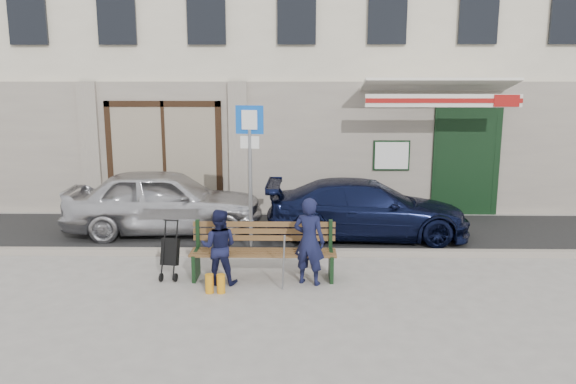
{
  "coord_description": "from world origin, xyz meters",
  "views": [
    {
      "loc": [
        0.02,
        -8.6,
        3.26
      ],
      "look_at": [
        -0.15,
        1.6,
        1.2
      ],
      "focal_mm": 35.0,
      "sensor_mm": 36.0,
      "label": 1
    }
  ],
  "objects_px": {
    "car_navy": "(367,209)",
    "stroller": "(170,253)",
    "car_silver": "(165,201)",
    "parking_sign": "(250,155)",
    "bench": "(261,252)",
    "man": "(309,241)",
    "woman": "(219,247)"
  },
  "relations": [
    {
      "from": "car_navy",
      "to": "bench",
      "type": "relative_size",
      "value": 1.74
    },
    {
      "from": "car_navy",
      "to": "stroller",
      "type": "distance_m",
      "value": 4.36
    },
    {
      "from": "parking_sign",
      "to": "woman",
      "type": "distance_m",
      "value": 2.1
    },
    {
      "from": "bench",
      "to": "car_navy",
      "type": "bearing_deg",
      "value": 50.73
    },
    {
      "from": "woman",
      "to": "stroller",
      "type": "bearing_deg",
      "value": -10.6
    },
    {
      "from": "man",
      "to": "woman",
      "type": "relative_size",
      "value": 1.16
    },
    {
      "from": "car_silver",
      "to": "bench",
      "type": "bearing_deg",
      "value": -144.67
    },
    {
      "from": "woman",
      "to": "bench",
      "type": "bearing_deg",
      "value": -155.01
    },
    {
      "from": "bench",
      "to": "man",
      "type": "bearing_deg",
      "value": -16.36
    },
    {
      "from": "parking_sign",
      "to": "woman",
      "type": "height_order",
      "value": "parking_sign"
    },
    {
      "from": "car_silver",
      "to": "stroller",
      "type": "bearing_deg",
      "value": -168.89
    },
    {
      "from": "bench",
      "to": "parking_sign",
      "type": "bearing_deg",
      "value": 101.08
    },
    {
      "from": "car_silver",
      "to": "man",
      "type": "height_order",
      "value": "man"
    },
    {
      "from": "parking_sign",
      "to": "man",
      "type": "relative_size",
      "value": 1.96
    },
    {
      "from": "car_silver",
      "to": "woman",
      "type": "relative_size",
      "value": 3.37
    },
    {
      "from": "bench",
      "to": "man",
      "type": "distance_m",
      "value": 0.87
    },
    {
      "from": "man",
      "to": "woman",
      "type": "xyz_separation_m",
      "value": [
        -1.45,
        -0.0,
        -0.1
      ]
    },
    {
      "from": "parking_sign",
      "to": "bench",
      "type": "distance_m",
      "value": 2.01
    },
    {
      "from": "car_navy",
      "to": "parking_sign",
      "type": "bearing_deg",
      "value": 117.01
    },
    {
      "from": "parking_sign",
      "to": "stroller",
      "type": "relative_size",
      "value": 2.89
    },
    {
      "from": "man",
      "to": "woman",
      "type": "bearing_deg",
      "value": 21.05
    },
    {
      "from": "car_silver",
      "to": "stroller",
      "type": "height_order",
      "value": "car_silver"
    },
    {
      "from": "parking_sign",
      "to": "bench",
      "type": "bearing_deg",
      "value": -69.69
    },
    {
      "from": "car_navy",
      "to": "stroller",
      "type": "relative_size",
      "value": 4.32
    },
    {
      "from": "car_silver",
      "to": "stroller",
      "type": "relative_size",
      "value": 4.29
    },
    {
      "from": "car_navy",
      "to": "parking_sign",
      "type": "distance_m",
      "value": 2.89
    },
    {
      "from": "car_silver",
      "to": "car_navy",
      "type": "relative_size",
      "value": 0.99
    },
    {
      "from": "car_silver",
      "to": "car_navy",
      "type": "xyz_separation_m",
      "value": [
        4.28,
        -0.25,
        -0.1
      ]
    },
    {
      "from": "stroller",
      "to": "car_navy",
      "type": "bearing_deg",
      "value": 45.61
    },
    {
      "from": "parking_sign",
      "to": "car_silver",
      "type": "bearing_deg",
      "value": 153.95
    },
    {
      "from": "car_navy",
      "to": "woman",
      "type": "bearing_deg",
      "value": 136.62
    },
    {
      "from": "man",
      "to": "stroller",
      "type": "xyz_separation_m",
      "value": [
        -2.3,
        0.24,
        -0.29
      ]
    }
  ]
}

